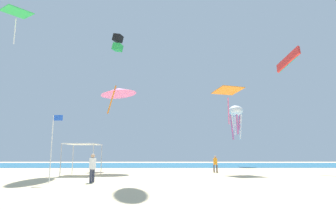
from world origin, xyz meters
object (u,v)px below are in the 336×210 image
kite_octopus_white (236,113)px  banner_flag (53,142)px  person_leftmost (215,163)px  kite_delta_pink (118,91)px  kite_parafoil_red (288,60)px  canopy_tent (83,146)px  kite_diamond_orange (228,92)px  kite_diamond_green (17,14)px  kite_box_black (118,43)px  person_near_tent (92,166)px

kite_octopus_white → banner_flag: bearing=24.9°
person_leftmost → kite_delta_pink: 12.36m
kite_octopus_white → kite_parafoil_red: (2.71, -13.52, 3.92)m
canopy_tent → kite_delta_pink: size_ratio=0.68×
kite_diamond_orange → kite_diamond_green: size_ratio=1.20×
kite_diamond_green → kite_delta_pink: bearing=173.2°
kite_delta_pink → kite_diamond_green: bearing=146.9°
kite_box_black → kite_parafoil_red: bearing=-93.8°
person_leftmost → kite_octopus_white: bearing=63.1°
person_near_tent → kite_parafoil_red: 24.48m
kite_delta_pink → kite_octopus_white: 21.32m
kite_diamond_orange → kite_box_black: bearing=-58.9°
kite_box_black → kite_diamond_orange: bearing=-110.7°
person_near_tent → banner_flag: bearing=113.6°
kite_box_black → kite_octopus_white: kite_box_black is taller
kite_diamond_orange → kite_diamond_green: (-18.86, -5.45, 5.55)m
kite_parafoil_red → kite_diamond_green: size_ratio=1.22×
person_near_tent → banner_flag: banner_flag is taller
person_leftmost → kite_parafoil_red: 14.24m
person_near_tent → kite_box_black: 26.79m
banner_flag → kite_parafoil_red: bearing=31.2°
canopy_tent → kite_octopus_white: bearing=46.1°
person_leftmost → kite_diamond_green: (-17.50, -6.02, 12.49)m
kite_box_black → kite_diamond_green: 17.96m
kite_diamond_orange → person_near_tent: bearing=23.6°
banner_flag → kite_box_black: (0.10, 21.23, 15.12)m
kite_diamond_orange → kite_delta_pink: bearing=-26.8°
banner_flag → kite_box_black: 26.07m
kite_diamond_orange → kite_parafoil_red: 8.77m
kite_box_black → kite_delta_pink: (1.91, -9.48, -9.27)m
banner_flag → kite_diamond_green: bearing=140.0°
kite_diamond_orange → kite_octopus_white: kite_octopus_white is taller
kite_box_black → banner_flag: bearing=-160.9°
banner_flag → kite_parafoil_red: (20.58, 12.46, 9.62)m
person_near_tent → kite_parafoil_red: bearing=-39.7°
banner_flag → kite_delta_pink: 13.29m
kite_diamond_green → banner_flag: bearing=90.4°
canopy_tent → person_near_tent: canopy_tent is taller
person_leftmost → person_near_tent: bearing=-137.6°
canopy_tent → person_near_tent: 7.52m
person_leftmost → kite_box_black: bearing=132.9°
kite_box_black → kite_diamond_green: size_ratio=0.89×
kite_octopus_white → kite_delta_pink: bearing=11.3°
kite_diamond_orange → kite_box_black: size_ratio=1.35×
person_near_tent → person_leftmost: 14.07m
kite_diamond_orange → kite_diamond_green: 20.40m
kite_octopus_white → kite_parafoil_red: kite_parafoil_red is taller
kite_octopus_white → kite_diamond_green: (-23.50, -21.27, 5.27)m
banner_flag → canopy_tent: bearing=91.3°
person_near_tent → kite_box_black: size_ratio=0.67×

